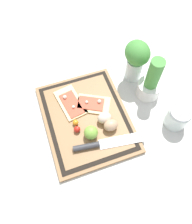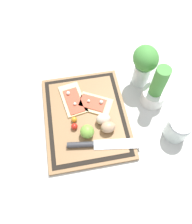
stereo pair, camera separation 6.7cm
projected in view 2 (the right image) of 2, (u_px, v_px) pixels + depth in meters
name	position (u px, v px, depth m)	size (l,w,h in m)	color
ground_plane	(86.00, 118.00, 0.91)	(6.00, 6.00, 0.00)	silver
cutting_board	(86.00, 117.00, 0.90)	(0.43, 0.34, 0.02)	#997047
pizza_slice_near	(73.00, 99.00, 0.92)	(0.17, 0.11, 0.02)	beige
pizza_slice_far	(95.00, 104.00, 0.91)	(0.14, 0.16, 0.02)	beige
knife	(92.00, 145.00, 0.82)	(0.07, 0.28, 0.02)	silver
egg_brown	(108.00, 127.00, 0.84)	(0.05, 0.06, 0.05)	tan
egg_pink	(103.00, 119.00, 0.86)	(0.05, 0.06, 0.05)	beige
lime	(87.00, 132.00, 0.83)	(0.05, 0.05, 0.05)	#7FB742
cherry_tomato_red	(74.00, 126.00, 0.86)	(0.03, 0.03, 0.03)	red
cherry_tomato_yellow	(74.00, 120.00, 0.87)	(0.02, 0.02, 0.02)	orange
herb_pot	(155.00, 91.00, 0.89)	(0.10, 0.10, 0.21)	white
sauce_jar	(177.00, 129.00, 0.84)	(0.09, 0.09, 0.10)	silver
herb_glass	(144.00, 64.00, 0.89)	(0.11, 0.10, 0.20)	silver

